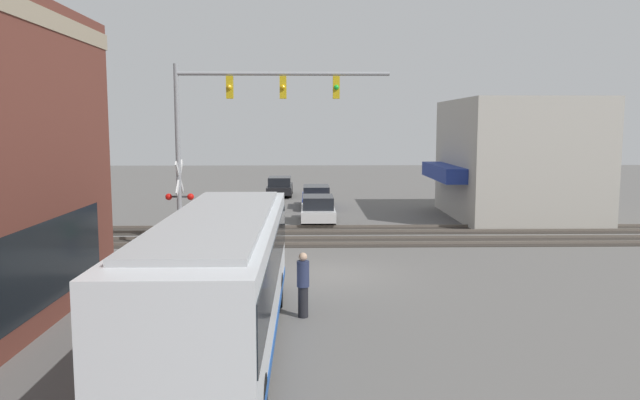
{
  "coord_description": "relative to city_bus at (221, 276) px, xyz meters",
  "views": [
    {
      "loc": [
        -21.63,
        0.8,
        5.24
      ],
      "look_at": [
        4.05,
        0.25,
        2.15
      ],
      "focal_mm": 35.0,
      "sensor_mm": 36.0,
      "label": 1
    }
  ],
  "objects": [
    {
      "name": "crossing_signal",
      "position": [
        11.62,
        3.26,
        0.52
      ],
      "size": [
        1.41,
        1.18,
        3.81
      ],
      "color": "gray",
      "rests_on": "ground"
    },
    {
      "name": "shop_building",
      "position": [
        20.94,
        -13.82,
        1.55
      ],
      "size": [
        9.64,
        8.3,
        6.67
      ],
      "color": "#B2ADA3",
      "rests_on": "ground"
    },
    {
      "name": "pedestrian_at_crossing",
      "position": [
        10.64,
        1.95,
        -0.95
      ],
      "size": [
        0.34,
        0.34,
        1.63
      ],
      "color": "#2D3351",
      "rests_on": "ground"
    },
    {
      "name": "parked_car_blue",
      "position": [
        25.37,
        -2.6,
        -1.11
      ],
      "size": [
        4.6,
        1.82,
        1.42
      ],
      "color": "navy",
      "rests_on": "ground"
    },
    {
      "name": "rail_track_far",
      "position": [
        16.72,
        -2.8,
        -1.75
      ],
      "size": [
        2.6,
        60.0,
        0.15
      ],
      "color": "#332D28",
      "rests_on": "ground"
    },
    {
      "name": "parked_car_white",
      "position": [
        19.29,
        -2.6,
        -1.1
      ],
      "size": [
        4.28,
        1.82,
        1.46
      ],
      "color": "silver",
      "rests_on": "ground"
    },
    {
      "name": "ground_plane",
      "position": [
        7.52,
        -2.8,
        -1.78
      ],
      "size": [
        120.0,
        120.0,
        0.0
      ],
      "primitive_type": "plane",
      "color": "#605E5B"
    },
    {
      "name": "traffic_signal_gantry",
      "position": [
        11.5,
        0.67,
        3.98
      ],
      "size": [
        0.42,
        8.72,
        7.71
      ],
      "color": "gray",
      "rests_on": "ground"
    },
    {
      "name": "city_bus",
      "position": [
        0.0,
        0.0,
        0.0
      ],
      "size": [
        11.36,
        2.59,
        3.22
      ],
      "color": "silver",
      "rests_on": "ground"
    },
    {
      "name": "pedestrian_near_bus",
      "position": [
        2.5,
        -1.89,
        -0.85
      ],
      "size": [
        0.34,
        0.34,
        1.81
      ],
      "color": "black",
      "rests_on": "ground"
    },
    {
      "name": "rail_track_near",
      "position": [
        13.52,
        -2.8,
        -1.75
      ],
      "size": [
        2.6,
        60.0,
        0.15
      ],
      "color": "#332D28",
      "rests_on": "ground"
    },
    {
      "name": "parked_car_black",
      "position": [
        32.07,
        -0.0,
        -1.11
      ],
      "size": [
        4.54,
        1.82,
        1.44
      ],
      "color": "black",
      "rests_on": "ground"
    }
  ]
}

